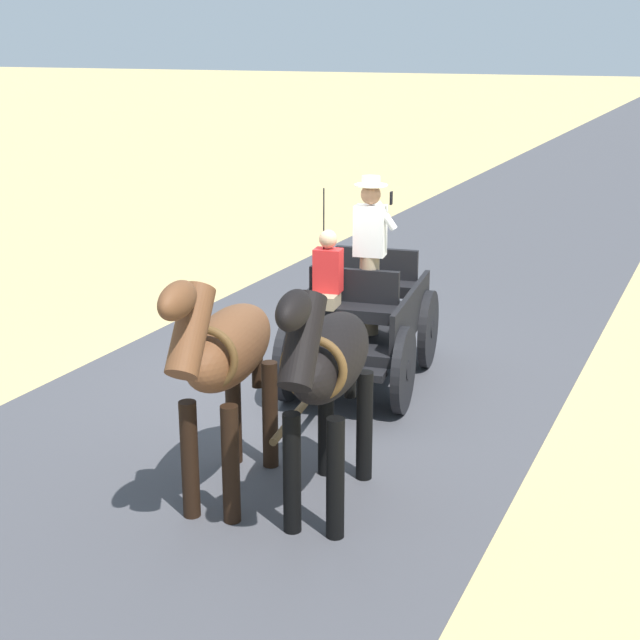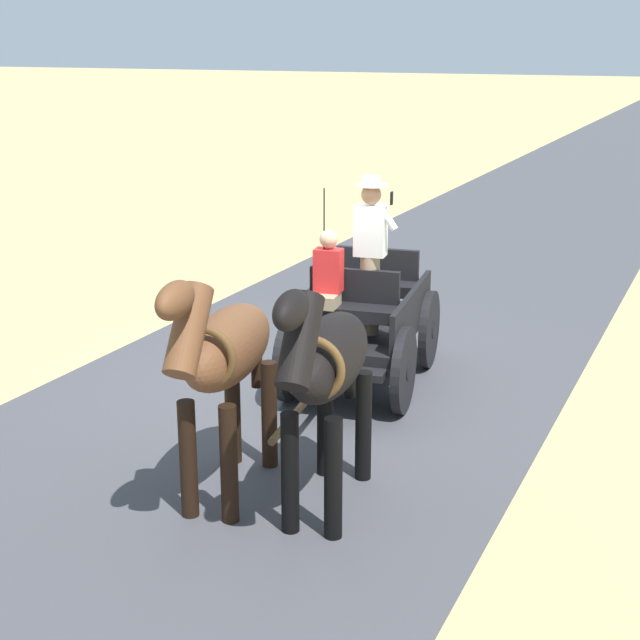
{
  "view_description": "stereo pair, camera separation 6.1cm",
  "coord_description": "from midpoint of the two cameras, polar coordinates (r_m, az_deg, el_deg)",
  "views": [
    {
      "loc": [
        -4.34,
        9.33,
        3.91
      ],
      "look_at": [
        -0.52,
        0.99,
        1.1
      ],
      "focal_mm": 51.61,
      "sensor_mm": 36.0,
      "label": 1
    },
    {
      "loc": [
        -4.39,
        9.31,
        3.91
      ],
      "look_at": [
        -0.52,
        0.99,
        1.1
      ],
      "focal_mm": 51.61,
      "sensor_mm": 36.0,
      "label": 2
    }
  ],
  "objects": [
    {
      "name": "road_surface",
      "position": [
        11.01,
        -0.5,
        -3.77
      ],
      "size": [
        5.71,
        160.0,
        0.01
      ],
      "primitive_type": "cube",
      "color": "#424247",
      "rests_on": "ground"
    },
    {
      "name": "horse_near_side",
      "position": [
        7.6,
        0.22,
        -2.84
      ],
      "size": [
        0.81,
        2.15,
        2.21
      ],
      "color": "black",
      "rests_on": "ground"
    },
    {
      "name": "ground_plane",
      "position": [
        11.01,
        -0.5,
        -3.78
      ],
      "size": [
        200.0,
        200.0,
        0.0
      ],
      "primitive_type": "plane",
      "color": "tan"
    },
    {
      "name": "horse_off_side",
      "position": [
        7.89,
        -6.13,
        -2.19
      ],
      "size": [
        0.83,
        2.15,
        2.21
      ],
      "color": "brown",
      "rests_on": "ground"
    },
    {
      "name": "horse_drawn_carriage",
      "position": [
        10.66,
        2.41,
        0.13
      ],
      "size": [
        1.74,
        4.51,
        2.5
      ],
      "color": "black",
      "rests_on": "ground"
    }
  ]
}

